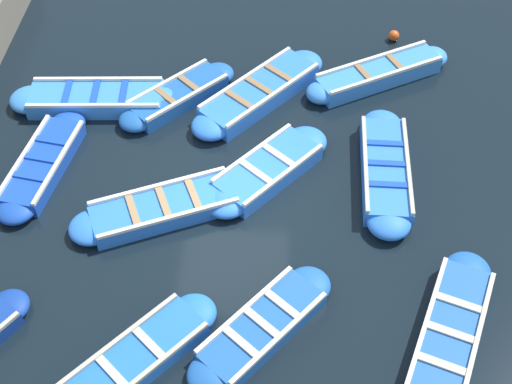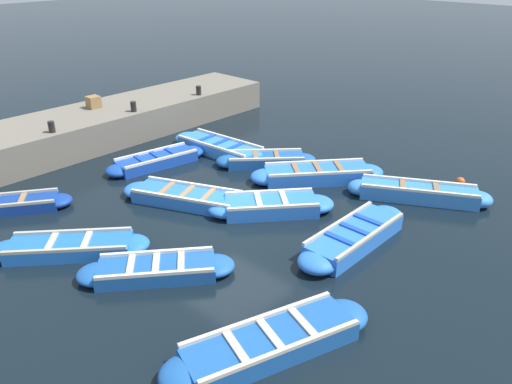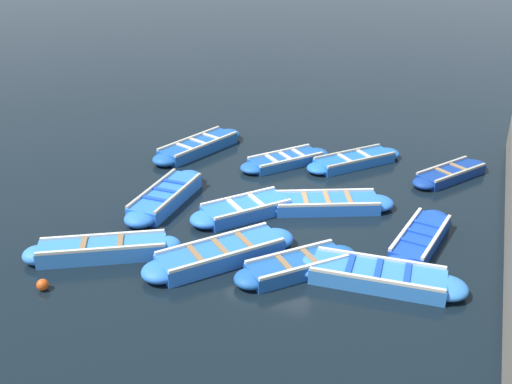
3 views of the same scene
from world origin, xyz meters
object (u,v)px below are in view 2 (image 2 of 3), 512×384
object	(u,v)px
boat_outer_left	(220,148)
bollard_north	(199,90)
boat_stern_in	(418,193)
boat_far_corner	(157,161)
boat_broadside	(157,270)
bollard_mid_north	(133,107)
boat_drifting	(317,174)
buoy_orange_near	(460,182)
boat_tucked	(10,205)
boat_centre	(271,343)
bollard_mid_south	(52,127)
boat_outer_right	(266,160)
wooden_crate	(94,102)
boat_alongside	(70,247)
boat_bow_out	(187,198)
boat_mid_row	(354,237)
boat_inner_gap	(271,206)

from	to	relation	value
boat_outer_left	bollard_north	bearing A→B (deg)	-30.45
boat_stern_in	boat_far_corner	bearing A→B (deg)	25.26
boat_broadside	bollard_mid_north	world-z (taller)	bollard_mid_north
boat_drifting	buoy_orange_near	distance (m)	4.12
boat_tucked	boat_stern_in	distance (m)	10.91
boat_centre	boat_stern_in	bearing A→B (deg)	-83.26
boat_outer_left	boat_centre	world-z (taller)	boat_outer_left
boat_far_corner	bollard_mid_south	xyz separation A→B (m)	(2.37, 2.10, 1.09)
boat_outer_right	wooden_crate	distance (m)	6.77
boat_far_corner	boat_alongside	size ratio (longest dim) A/B	1.08
boat_alongside	buoy_orange_near	xyz separation A→B (m)	(-4.99, -9.47, -0.02)
boat_bow_out	boat_outer_right	distance (m)	3.39
boat_far_corner	bollard_mid_south	bearing A→B (deg)	41.52
boat_tucked	boat_outer_left	bearing A→B (deg)	-99.27
boat_stern_in	wooden_crate	distance (m)	11.48
boat_tucked	bollard_north	bearing A→B (deg)	-76.64
boat_alongside	bollard_north	xyz separation A→B (m)	(5.05, -8.33, 1.11)
boat_outer_left	boat_outer_right	size ratio (longest dim) A/B	1.44
boat_far_corner	wooden_crate	size ratio (longest dim) A/B	8.24
boat_tucked	buoy_orange_near	world-z (taller)	boat_tucked
boat_bow_out	bollard_mid_south	size ratio (longest dim) A/B	11.01
boat_mid_row	bollard_north	xyz separation A→B (m)	(9.53, -3.66, 1.06)
boat_inner_gap	boat_outer_right	world-z (taller)	boat_inner_gap
boat_outer_left	boat_stern_in	world-z (taller)	boat_stern_in
bollard_mid_south	boat_outer_left	bearing A→B (deg)	-126.10
boat_mid_row	wooden_crate	world-z (taller)	wooden_crate
boat_far_corner	bollard_north	xyz separation A→B (m)	(2.37, -3.90, 1.09)
wooden_crate	boat_stern_in	bearing A→B (deg)	-163.78
bollard_north	bollard_mid_north	xyz separation A→B (m)	(0.00, 3.00, 0.00)
boat_far_corner	boat_alongside	xyz separation A→B (m)	(-2.68, 4.43, -0.01)
boat_broadside	boat_tucked	bearing A→B (deg)	9.16
boat_tucked	boat_broadside	bearing A→B (deg)	-170.84
boat_broadside	boat_mid_row	distance (m)	4.53
boat_stern_in	bollard_mid_north	distance (m)	9.93
wooden_crate	buoy_orange_near	distance (m)	12.49
boat_broadside	boat_outer_left	world-z (taller)	boat_outer_left
boat_outer_left	wooden_crate	bearing A→B (deg)	23.02
buoy_orange_near	bollard_north	bearing A→B (deg)	6.50
boat_stern_in	bollard_mid_north	world-z (taller)	bollard_mid_north
boat_broadside	boat_alongside	bearing A→B (deg)	20.45
wooden_crate	bollard_mid_south	bearing A→B (deg)	121.67
boat_outer_right	bollard_mid_south	size ratio (longest dim) A/B	8.02
boat_outer_left	boat_centre	size ratio (longest dim) A/B	1.01
boat_tucked	boat_alongside	distance (m)	3.06
boat_inner_gap	wooden_crate	bearing A→B (deg)	-0.59
boat_outer_left	bollard_north	distance (m)	3.71
boat_tucked	boat_outer_right	bearing A→B (deg)	-113.21
boat_tucked	bollard_mid_south	size ratio (longest dim) A/B	8.59
boat_outer_left	boat_stern_in	xyz separation A→B (m)	(-6.49, -1.29, 0.01)
bollard_mid_south	buoy_orange_near	size ratio (longest dim) A/B	1.29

